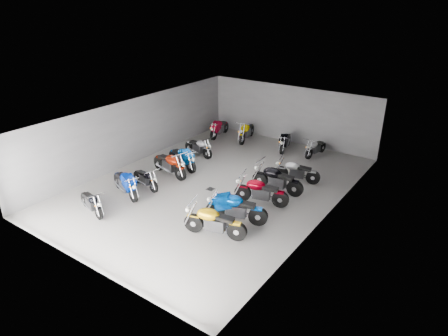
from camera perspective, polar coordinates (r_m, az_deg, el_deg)
The scene contains 21 objects.
ground at distance 17.81m, azimuth -0.96°, elevation -2.44°, with size 14.00×14.00×0.00m, color gray.
wall_back at distance 22.89m, azimuth 9.47°, elevation 7.56°, with size 10.00×0.10×3.20m, color slate.
wall_left at distance 20.35m, azimuth -12.50°, elevation 5.26°, with size 0.10×14.00×3.20m, color slate.
wall_right at distance 15.01m, azimuth 14.63°, elevation -1.74°, with size 0.10×14.00×3.20m, color slate.
ceiling at distance 16.64m, azimuth -1.04°, elevation 7.55°, with size 10.00×14.00×0.04m, color black.
drain_grate at distance 17.45m, azimuth -1.93°, elevation -3.02°, with size 0.32×0.32×0.01m, color black.
motorcycle_left_a at distance 16.28m, azimuth -18.40°, elevation -4.68°, with size 1.83×0.62×0.82m.
motorcycle_left_b at distance 17.24m, azimuth -13.90°, elevation -2.14°, with size 2.17×0.90×0.99m.
motorcycle_left_c at distance 17.73m, azimuth -11.15°, elevation -1.47°, with size 1.82×0.55×0.81m.
motorcycle_left_d at distance 18.71m, azimuth -7.75°, elevation 0.56°, with size 2.32×0.65×1.03m.
motorcycle_left_e at distance 19.43m, azimuth -5.97°, elevation 1.45°, with size 2.16×0.78×0.97m.
motorcycle_left_f at distance 20.89m, azimuth -3.64°, elevation 3.00°, with size 1.97×0.51×0.87m.
motorcycle_right_b at distance 14.00m, azimuth -1.43°, elevation -7.71°, with size 2.27×0.78×1.02m.
motorcycle_right_c at distance 14.80m, azimuth 1.65°, elevation -5.79°, with size 2.28×0.96×1.04m.
motorcycle_right_d at distance 16.12m, azimuth 5.26°, elevation -3.36°, with size 2.24×0.71×1.00m.
motorcycle_right_e at distance 17.16m, azimuth 7.54°, elevation -1.63°, with size 2.35×0.49×1.03m.
motorcycle_right_f at distance 18.23m, azimuth 10.32°, elevation -0.48°, with size 2.04×0.69×0.91m.
motorcycle_back_a at distance 23.74m, azimuth -0.69°, elevation 5.73°, with size 0.53×2.14×0.94m.
motorcycle_back_b at distance 23.08m, azimuth 3.21°, elevation 5.24°, with size 0.70×2.26×1.01m.
motorcycle_back_d at distance 21.89m, azimuth 8.74°, elevation 3.80°, with size 0.65×2.03×0.91m.
motorcycle_back_e at distance 21.39m, azimuth 12.94°, elevation 2.85°, with size 0.45×1.87×0.83m.
Camera 1 is at (9.45, -12.89, 7.87)m, focal length 32.00 mm.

